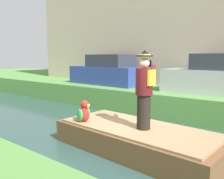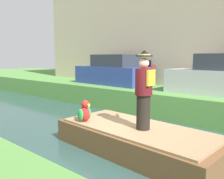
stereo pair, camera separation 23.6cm
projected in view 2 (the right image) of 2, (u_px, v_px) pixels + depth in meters
name	position (u px, v px, depth m)	size (l,w,h in m)	color
ground_plane	(128.00, 152.00, 6.12)	(80.00, 80.00, 0.00)	#4C4742
canal_water	(128.00, 150.00, 6.12)	(5.88, 48.00, 0.10)	#2D4C47
grass_bank_far	(221.00, 96.00, 11.77)	(9.37, 48.00, 1.03)	#568E42
boat	(137.00, 139.00, 5.89)	(2.06, 4.31, 0.61)	brown
person_pirate	(144.00, 90.00, 5.54)	(0.61, 0.42, 1.85)	black
parrot_plush	(85.00, 112.00, 6.32)	(0.36, 0.34, 0.57)	red
parked_car_blue	(113.00, 72.00, 12.24)	(1.90, 4.08, 1.50)	#2D4293
building_row	(191.00, 2.00, 13.54)	(6.33, 17.30, 8.94)	#BCA88E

